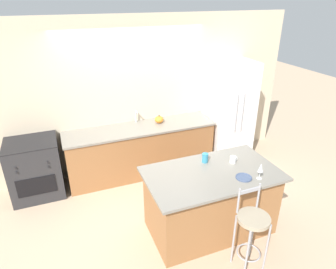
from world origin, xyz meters
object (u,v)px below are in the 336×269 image
(dinner_plate, at_px, (244,177))
(pumpkin_decoration, at_px, (159,120))
(coffee_mug, at_px, (233,160))
(oven_range, at_px, (35,168))
(refrigerator, at_px, (229,111))
(wine_glass, at_px, (261,168))
(tumbler_cup, at_px, (205,158))
(bar_stool_near, at_px, (252,227))

(dinner_plate, relative_size, pumpkin_decoration, 1.29)
(dinner_plate, distance_m, coffee_mug, 0.38)
(oven_range, bearing_deg, refrigerator, -0.07)
(wine_glass, relative_size, coffee_mug, 1.85)
(oven_range, distance_m, tumbler_cup, 2.71)
(refrigerator, distance_m, tumbler_cup, 1.93)
(tumbler_cup, height_order, pumpkin_decoration, pumpkin_decoration)
(wine_glass, bearing_deg, oven_range, 142.39)
(pumpkin_decoration, bearing_deg, wine_glass, -75.62)
(refrigerator, bearing_deg, oven_range, 179.93)
(oven_range, distance_m, wine_glass, 3.42)
(oven_range, bearing_deg, pumpkin_decoration, 2.06)
(wine_glass, bearing_deg, coffee_mug, 101.80)
(bar_stool_near, height_order, wine_glass, wine_glass)
(refrigerator, xyz_separation_m, bar_stool_near, (-1.20, -2.47, -0.33))
(oven_range, xyz_separation_m, pumpkin_decoration, (2.12, 0.08, 0.49))
(pumpkin_decoration, bearing_deg, dinner_plate, -79.62)
(refrigerator, height_order, coffee_mug, refrigerator)
(bar_stool_near, height_order, dinner_plate, bar_stool_near)
(refrigerator, xyz_separation_m, oven_range, (-3.50, 0.00, -0.47))
(oven_range, distance_m, pumpkin_decoration, 2.18)
(bar_stool_near, bearing_deg, dinner_plate, 68.57)
(dinner_plate, relative_size, coffee_mug, 1.76)
(tumbler_cup, bearing_deg, wine_glass, -53.90)
(coffee_mug, bearing_deg, tumbler_cup, 156.22)
(refrigerator, height_order, pumpkin_decoration, refrigerator)
(dinner_plate, height_order, wine_glass, wine_glass)
(dinner_plate, xyz_separation_m, coffee_mug, (0.08, 0.37, 0.04))
(oven_range, height_order, coffee_mug, coffee_mug)
(oven_range, bearing_deg, coffee_mug, -31.95)
(tumbler_cup, bearing_deg, coffee_mug, -23.78)
(oven_range, xyz_separation_m, bar_stool_near, (2.30, -2.48, 0.14))
(wine_glass, relative_size, tumbler_cup, 1.65)
(oven_range, relative_size, wine_glass, 4.44)
(bar_stool_near, bearing_deg, refrigerator, 64.09)
(oven_range, height_order, dinner_plate, oven_range)
(bar_stool_near, distance_m, coffee_mug, 0.98)
(pumpkin_decoration, bearing_deg, bar_stool_near, -86.02)
(wine_glass, xyz_separation_m, tumbler_cup, (-0.44, 0.60, -0.09))
(bar_stool_near, bearing_deg, coffee_mug, 72.55)
(dinner_plate, bearing_deg, pumpkin_decoration, 100.38)
(refrigerator, xyz_separation_m, wine_glass, (-0.83, -2.05, 0.11))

